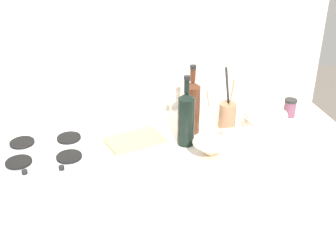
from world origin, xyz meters
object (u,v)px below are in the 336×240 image
wine_bottle_mid_left (192,106)px  butter_dish (238,137)px  utensil_crock (227,114)px  wine_bottle_leftmost (186,118)px  condiment_jar_front (290,108)px  plate_stack (265,120)px  cutting_board (135,140)px  stovetop_hob (45,152)px  mixing_bowl (211,150)px

wine_bottle_mid_left → butter_dish: (0.19, -0.15, -0.11)m
wine_bottle_mid_left → utensil_crock: 0.20m
wine_bottle_leftmost → condiment_jar_front: size_ratio=3.55×
plate_stack → condiment_jar_front: (0.18, 0.09, 0.01)m
utensil_crock → cutting_board: size_ratio=1.25×
stovetop_hob → plate_stack: 1.08m
plate_stack → butter_dish: size_ratio=1.55×
plate_stack → mixing_bowl: mixing_bowl is taller
plate_stack → condiment_jar_front: 0.20m
wine_bottle_leftmost → utensil_crock: (0.25, 0.12, -0.07)m
utensil_crock → plate_stack: bearing=-13.3°
wine_bottle_leftmost → cutting_board: (-0.24, 0.06, -0.13)m
mixing_bowl → butter_dish: size_ratio=1.20×
butter_dish → wine_bottle_leftmost: bearing=170.4°
wine_bottle_leftmost → mixing_bowl: (0.08, -0.15, -0.09)m
plate_stack → mixing_bowl: bearing=-147.3°
stovetop_hob → butter_dish: (0.89, -0.07, 0.01)m
wine_bottle_mid_left → condiment_jar_front: bearing=5.9°
stovetop_hob → mixing_bowl: bearing=-14.2°
butter_dish → utensil_crock: bearing=89.4°
plate_stack → utensil_crock: (-0.19, 0.04, 0.03)m
condiment_jar_front → cutting_board: size_ratio=0.37×
mixing_bowl → cutting_board: (-0.32, 0.22, -0.04)m
stovetop_hob → wine_bottle_mid_left: (0.71, 0.08, 0.13)m
wine_bottle_mid_left → mixing_bowl: 0.28m
butter_dish → cutting_board: (-0.48, 0.11, -0.02)m
plate_stack → mixing_bowl: (-0.35, -0.23, 0.01)m
cutting_board → plate_stack: bearing=0.9°
stovetop_hob → mixing_bowl: (0.73, -0.18, 0.03)m
stovetop_hob → butter_dish: butter_dish is taller
condiment_jar_front → wine_bottle_mid_left: bearing=-174.1°
plate_stack → condiment_jar_front: condiment_jar_front is taller
plate_stack → butter_dish: (-0.19, -0.12, -0.01)m
condiment_jar_front → cutting_board: condiment_jar_front is taller
stovetop_hob → cutting_board: bearing=4.5°
plate_stack → cutting_board: bearing=-179.1°
wine_bottle_mid_left → cutting_board: wine_bottle_mid_left is taller
condiment_jar_front → stovetop_hob: bearing=-173.9°
utensil_crock → cutting_board: 0.49m
stovetop_hob → mixing_bowl: mixing_bowl is taller
wine_bottle_mid_left → utensil_crock: (0.19, 0.01, -0.07)m
wine_bottle_leftmost → utensil_crock: bearing=26.0°
stovetop_hob → wine_bottle_mid_left: bearing=6.3°
plate_stack → condiment_jar_front: size_ratio=2.28×
wine_bottle_leftmost → butter_dish: wine_bottle_leftmost is taller
plate_stack → cutting_board: plate_stack is taller
wine_bottle_leftmost → butter_dish: (0.24, -0.04, -0.11)m
butter_dish → wine_bottle_mid_left: bearing=140.9°
wine_bottle_leftmost → utensil_crock: size_ratio=1.05×
butter_dish → utensil_crock: size_ratio=0.43×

